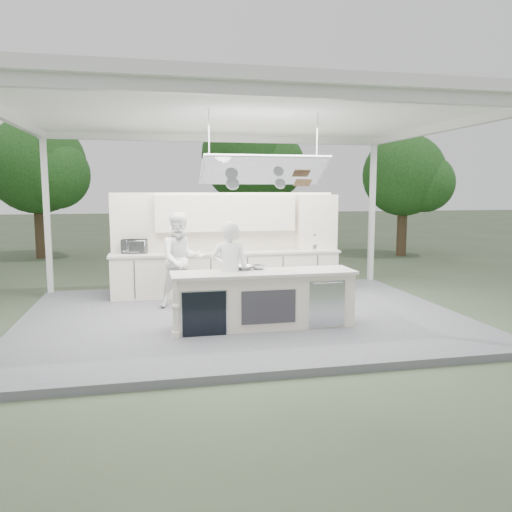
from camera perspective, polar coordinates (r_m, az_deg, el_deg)
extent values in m
plane|color=#46553A|center=(9.43, -1.53, -7.36)|extent=(90.00, 90.00, 0.00)
cube|color=slate|center=(9.41, -1.53, -7.01)|extent=(8.00, 6.00, 0.12)
cube|color=white|center=(13.10, 13.11, 4.84)|extent=(0.12, 0.12, 3.70)
cube|color=white|center=(12.08, -22.79, 4.23)|extent=(0.12, 0.12, 3.70)
cube|color=white|center=(9.21, -1.62, 16.00)|extent=(8.20, 6.20, 0.16)
cube|color=white|center=(6.39, 3.34, 18.31)|extent=(8.00, 0.12, 0.16)
cube|color=white|center=(12.03, -4.17, 13.23)|extent=(8.00, 0.12, 0.16)
cube|color=white|center=(9.31, -26.75, 14.13)|extent=(0.12, 6.00, 0.16)
cube|color=white|center=(10.60, 20.23, 13.56)|extent=(0.12, 6.00, 0.16)
cube|color=white|center=(8.27, 0.93, 9.79)|extent=(2.00, 0.71, 0.43)
cube|color=white|center=(8.27, 0.93, 9.79)|extent=(2.06, 0.76, 0.46)
cylinder|color=white|center=(8.15, -5.40, 13.14)|extent=(0.02, 0.02, 0.95)
cylinder|color=white|center=(8.55, 6.98, 12.86)|extent=(0.02, 0.02, 0.95)
cylinder|color=silver|center=(8.32, -2.70, 8.26)|extent=(0.22, 0.14, 0.21)
cylinder|color=silver|center=(8.44, 2.78, 8.25)|extent=(0.18, 0.12, 0.18)
cube|color=#8F6039|center=(8.57, 5.37, 8.35)|extent=(0.28, 0.18, 0.12)
cube|color=white|center=(8.47, 0.90, -5.10)|extent=(3.00, 0.70, 0.90)
cube|color=beige|center=(8.38, 0.91, -1.93)|extent=(3.10, 0.78, 0.05)
cylinder|color=white|center=(7.93, -9.20, -6.00)|extent=(0.11, 0.11, 0.92)
cube|color=black|center=(7.99, -5.94, -6.60)|extent=(0.70, 0.04, 0.72)
cube|color=silver|center=(7.98, -5.93, -6.60)|extent=(0.74, 0.03, 0.72)
cube|color=#323136|center=(8.14, 1.47, -5.85)|extent=(0.90, 0.02, 0.55)
cube|color=silver|center=(8.42, 8.13, -5.46)|extent=(0.62, 0.02, 0.78)
cube|color=white|center=(11.14, -3.32, -2.05)|extent=(5.00, 0.65, 0.90)
cube|color=beige|center=(11.07, -3.34, 0.37)|extent=(5.08, 0.72, 0.05)
cube|color=white|center=(11.34, -3.57, 1.56)|extent=(5.00, 0.10, 2.25)
cube|color=white|center=(11.16, -3.50, 4.94)|extent=(3.10, 0.38, 0.80)
cube|color=white|center=(11.62, 6.86, 3.77)|extent=(0.90, 0.45, 1.30)
cube|color=#8F6039|center=(11.62, 6.86, 3.77)|extent=(0.84, 0.40, 0.03)
cylinder|color=silver|center=(11.51, 6.57, 1.04)|extent=(0.20, 0.20, 0.12)
cylinder|color=black|center=(11.49, 6.58, 1.83)|extent=(0.17, 0.17, 0.20)
cylinder|color=black|center=(11.63, 8.20, 1.03)|extent=(0.16, 0.16, 0.10)
cone|color=black|center=(11.61, 8.22, 1.86)|extent=(0.14, 0.14, 0.24)
cylinder|color=#443722|center=(19.39, -23.45, 2.86)|extent=(0.36, 0.36, 2.10)
sphere|color=#306324|center=(19.36, -23.80, 9.48)|extent=(3.40, 3.40, 3.40)
sphere|color=#306324|center=(18.73, -22.00, 8.62)|extent=(2.38, 2.38, 2.38)
cylinder|color=#443722|center=(21.40, -0.80, 4.34)|extent=(0.36, 0.36, 2.45)
sphere|color=#306324|center=(21.41, -0.81, 11.37)|extent=(4.00, 4.00, 4.00)
sphere|color=#306324|center=(20.98, 1.69, 10.35)|extent=(2.80, 2.80, 2.80)
cylinder|color=#443722|center=(19.32, 16.32, 2.91)|extent=(0.36, 0.36, 1.92)
sphere|color=#306324|center=(19.28, 16.55, 8.88)|extent=(3.00, 3.00, 3.00)
sphere|color=#306324|center=(19.17, 18.75, 7.90)|extent=(2.10, 2.10, 2.10)
imported|color=white|center=(8.48, -2.99, -2.04)|extent=(0.72, 0.55, 1.79)
imported|color=white|center=(9.96, -8.51, -0.43)|extent=(1.04, 0.88, 1.88)
imported|color=#B5B8BD|center=(11.11, -13.70, 1.10)|extent=(0.58, 0.42, 0.30)
imported|color=silver|center=(8.56, -1.34, -1.32)|extent=(0.39, 0.39, 0.07)
imported|color=silver|center=(8.60, 0.27, -1.28)|extent=(0.31, 0.31, 0.07)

